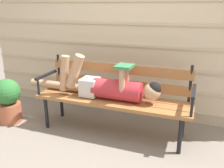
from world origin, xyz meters
The scene contains 5 objects.
ground_plane centered at (0.00, 0.00, 0.00)m, with size 12.00×12.00×0.00m, color gray.
house_siding centered at (0.00, 0.79, 1.25)m, with size 4.32×0.08×2.49m.
park_bench centered at (0.00, 0.24, 0.48)m, with size 1.82×0.46×0.85m.
reclining_person centered at (-0.08, 0.17, 0.58)m, with size 1.71×0.25×0.51m.
potted_plant centered at (-1.36, -0.04, 0.31)m, with size 0.33×0.33×0.58m.
Camera 1 is at (0.90, -2.25, 1.46)m, focal length 38.32 mm.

